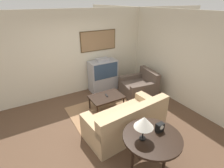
{
  "coord_description": "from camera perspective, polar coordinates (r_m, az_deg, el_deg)",
  "views": [
    {
      "loc": [
        -1.59,
        -3.18,
        2.92
      ],
      "look_at": [
        0.67,
        0.69,
        0.75
      ],
      "focal_mm": 28.0,
      "sensor_mm": 36.0,
      "label": 1
    }
  ],
  "objects": [
    {
      "name": "tv",
      "position": [
        6.08,
        -2.92,
        2.88
      ],
      "size": [
        0.96,
        0.47,
        1.16
      ],
      "color": "#9E9EA3",
      "rests_on": "ground_plane"
    },
    {
      "name": "console_table",
      "position": [
        3.3,
        12.96,
        -17.19
      ],
      "size": [
        1.04,
        1.04,
        0.77
      ],
      "color": "black",
      "rests_on": "ground_plane"
    },
    {
      "name": "ground_plane",
      "position": [
        4.6,
        -2.98,
        -13.59
      ],
      "size": [
        12.0,
        12.0,
        0.0
      ],
      "primitive_type": "plane",
      "color": "brown"
    },
    {
      "name": "mantel_clock",
      "position": [
        3.34,
        15.33,
        -13.51
      ],
      "size": [
        0.15,
        0.1,
        0.17
      ],
      "color": "black",
      "rests_on": "console_table"
    },
    {
      "name": "area_rug",
      "position": [
        5.17,
        -1.96,
        -8.44
      ],
      "size": [
        2.06,
        1.42,
        0.01
      ],
      "color": "#99704C",
      "rests_on": "ground_plane"
    },
    {
      "name": "wall_right",
      "position": [
        5.51,
        21.91,
        7.41
      ],
      "size": [
        0.06,
        12.0,
        2.7
      ],
      "color": "beige",
      "rests_on": "ground_plane"
    },
    {
      "name": "table_lamp",
      "position": [
        2.95,
        10.41,
        -12.18
      ],
      "size": [
        0.33,
        0.33,
        0.46
      ],
      "color": "black",
      "rests_on": "console_table"
    },
    {
      "name": "wall_back",
      "position": [
        5.76,
        -13.13,
        9.42
      ],
      "size": [
        12.0,
        0.1,
        2.7
      ],
      "color": "beige",
      "rests_on": "ground_plane"
    },
    {
      "name": "coffee_table",
      "position": [
        5.01,
        -1.83,
        -4.47
      ],
      "size": [
        0.93,
        0.63,
        0.44
      ],
      "color": "black",
      "rests_on": "ground_plane"
    },
    {
      "name": "armchair",
      "position": [
        5.94,
        8.9,
        -0.93
      ],
      "size": [
        1.13,
        1.11,
        0.83
      ],
      "rotation": [
        0.0,
        0.0,
        -1.71
      ],
      "color": "brown",
      "rests_on": "ground_plane"
    },
    {
      "name": "remote",
      "position": [
        5.01,
        -1.79,
        -3.72
      ],
      "size": [
        0.07,
        0.17,
        0.02
      ],
      "color": "black",
      "rests_on": "coffee_table"
    },
    {
      "name": "couch",
      "position": [
        4.23,
        4.71,
        -12.11
      ],
      "size": [
        1.98,
        1.08,
        0.89
      ],
      "rotation": [
        0.0,
        0.0,
        3.23
      ],
      "color": "tan",
      "rests_on": "ground_plane"
    }
  ]
}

